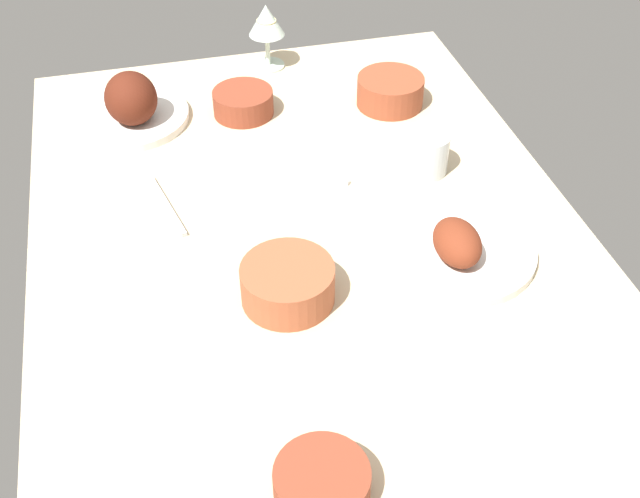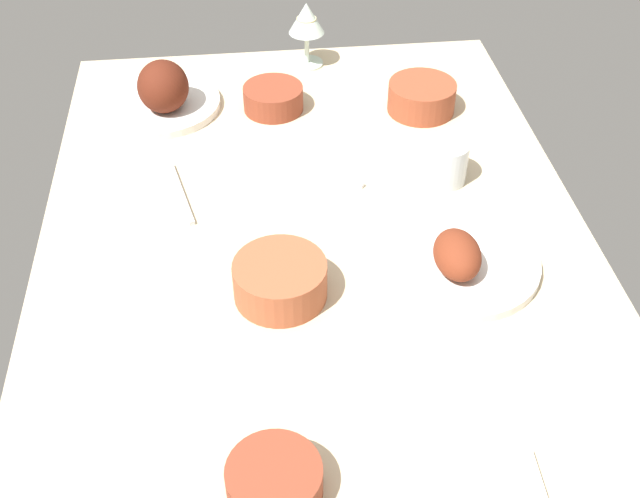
{
  "view_description": "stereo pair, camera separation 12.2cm",
  "coord_description": "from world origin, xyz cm",
  "px_view_note": "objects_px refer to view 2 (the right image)",
  "views": [
    {
      "loc": [
        88.57,
        -22.38,
        87.22
      ],
      "look_at": [
        0.0,
        0.0,
        6.0
      ],
      "focal_mm": 43.86,
      "sensor_mm": 36.0,
      "label": 1
    },
    {
      "loc": [
        90.76,
        -10.37,
        87.22
      ],
      "look_at": [
        0.0,
        0.0,
        6.0
      ],
      "focal_mm": 43.86,
      "sensor_mm": 36.0,
      "label": 2
    }
  ],
  "objects_px": {
    "spoon_loose": "(181,193)",
    "wine_glass": "(307,22)",
    "plate_far_side": "(162,95)",
    "bowl_soup": "(280,279)",
    "bowl_cream": "(274,480)",
    "fork_loose": "(326,170)",
    "plate_near_viewer": "(458,260)",
    "water_tumbler": "(445,162)",
    "bowl_potatoes": "(273,97)",
    "bowl_onions": "(422,96)"
  },
  "relations": [
    {
      "from": "bowl_soup",
      "to": "wine_glass",
      "type": "height_order",
      "value": "wine_glass"
    },
    {
      "from": "plate_near_viewer",
      "to": "spoon_loose",
      "type": "bearing_deg",
      "value": -118.98
    },
    {
      "from": "bowl_onions",
      "to": "water_tumbler",
      "type": "relative_size",
      "value": 1.69
    },
    {
      "from": "fork_loose",
      "to": "spoon_loose",
      "type": "bearing_deg",
      "value": -128.96
    },
    {
      "from": "plate_far_side",
      "to": "plate_near_viewer",
      "type": "bearing_deg",
      "value": 42.13
    },
    {
      "from": "bowl_potatoes",
      "to": "water_tumbler",
      "type": "distance_m",
      "value": 0.39
    },
    {
      "from": "bowl_onions",
      "to": "fork_loose",
      "type": "relative_size",
      "value": 0.82
    },
    {
      "from": "plate_far_side",
      "to": "fork_loose",
      "type": "bearing_deg",
      "value": 50.84
    },
    {
      "from": "plate_near_viewer",
      "to": "fork_loose",
      "type": "bearing_deg",
      "value": -148.11
    },
    {
      "from": "plate_near_viewer",
      "to": "bowl_potatoes",
      "type": "relative_size",
      "value": 2.1
    },
    {
      "from": "plate_far_side",
      "to": "spoon_loose",
      "type": "height_order",
      "value": "plate_far_side"
    },
    {
      "from": "bowl_cream",
      "to": "fork_loose",
      "type": "distance_m",
      "value": 0.65
    },
    {
      "from": "water_tumbler",
      "to": "bowl_cream",
      "type": "bearing_deg",
      "value": -30.16
    },
    {
      "from": "bowl_soup",
      "to": "plate_far_side",
      "type": "bearing_deg",
      "value": -160.55
    },
    {
      "from": "water_tumbler",
      "to": "spoon_loose",
      "type": "bearing_deg",
      "value": -90.79
    },
    {
      "from": "bowl_soup",
      "to": "spoon_loose",
      "type": "height_order",
      "value": "bowl_soup"
    },
    {
      "from": "bowl_potatoes",
      "to": "spoon_loose",
      "type": "height_order",
      "value": "bowl_potatoes"
    },
    {
      "from": "plate_near_viewer",
      "to": "water_tumbler",
      "type": "height_order",
      "value": "plate_near_viewer"
    },
    {
      "from": "bowl_onions",
      "to": "wine_glass",
      "type": "height_order",
      "value": "wine_glass"
    },
    {
      "from": "plate_far_side",
      "to": "bowl_potatoes",
      "type": "distance_m",
      "value": 0.22
    },
    {
      "from": "bowl_onions",
      "to": "spoon_loose",
      "type": "height_order",
      "value": "bowl_onions"
    },
    {
      "from": "bowl_cream",
      "to": "wine_glass",
      "type": "distance_m",
      "value": 1.05
    },
    {
      "from": "plate_far_side",
      "to": "bowl_onions",
      "type": "bearing_deg",
      "value": 83.86
    },
    {
      "from": "bowl_soup",
      "to": "water_tumbler",
      "type": "bearing_deg",
      "value": 129.82
    },
    {
      "from": "plate_far_side",
      "to": "bowl_cream",
      "type": "bearing_deg",
      "value": 10.41
    },
    {
      "from": "bowl_soup",
      "to": "bowl_onions",
      "type": "distance_m",
      "value": 0.59
    },
    {
      "from": "bowl_onions",
      "to": "water_tumbler",
      "type": "xyz_separation_m",
      "value": [
        0.23,
        -0.01,
        0.01
      ]
    },
    {
      "from": "water_tumbler",
      "to": "wine_glass",
      "type": "bearing_deg",
      "value": -156.07
    },
    {
      "from": "bowl_potatoes",
      "to": "bowl_onions",
      "type": "distance_m",
      "value": 0.29
    },
    {
      "from": "spoon_loose",
      "to": "wine_glass",
      "type": "bearing_deg",
      "value": -44.29
    },
    {
      "from": "plate_near_viewer",
      "to": "bowl_potatoes",
      "type": "distance_m",
      "value": 0.56
    },
    {
      "from": "bowl_cream",
      "to": "water_tumbler",
      "type": "bearing_deg",
      "value": 149.84
    },
    {
      "from": "wine_glass",
      "to": "water_tumbler",
      "type": "distance_m",
      "value": 0.49
    },
    {
      "from": "bowl_soup",
      "to": "spoon_loose",
      "type": "xyz_separation_m",
      "value": [
        -0.26,
        -0.15,
        -0.03
      ]
    },
    {
      "from": "bowl_soup",
      "to": "wine_glass",
      "type": "distance_m",
      "value": 0.72
    },
    {
      "from": "wine_glass",
      "to": "plate_far_side",
      "type": "bearing_deg",
      "value": -62.38
    },
    {
      "from": "plate_near_viewer",
      "to": "wine_glass",
      "type": "xyz_separation_m",
      "value": [
        -0.68,
        -0.17,
        0.08
      ]
    },
    {
      "from": "wine_glass",
      "to": "bowl_soup",
      "type": "bearing_deg",
      "value": -8.98
    },
    {
      "from": "water_tumbler",
      "to": "spoon_loose",
      "type": "xyz_separation_m",
      "value": [
        -0.01,
        -0.46,
        -0.03
      ]
    },
    {
      "from": "bowl_cream",
      "to": "water_tumbler",
      "type": "height_order",
      "value": "water_tumbler"
    },
    {
      "from": "bowl_cream",
      "to": "fork_loose",
      "type": "bearing_deg",
      "value": 167.82
    },
    {
      "from": "bowl_soup",
      "to": "fork_loose",
      "type": "bearing_deg",
      "value": 160.96
    },
    {
      "from": "bowl_cream",
      "to": "fork_loose",
      "type": "height_order",
      "value": "bowl_cream"
    },
    {
      "from": "plate_far_side",
      "to": "bowl_cream",
      "type": "xyz_separation_m",
      "value": [
        0.88,
        0.16,
        -0.01
      ]
    },
    {
      "from": "bowl_potatoes",
      "to": "bowl_soup",
      "type": "bearing_deg",
      "value": -2.83
    },
    {
      "from": "plate_far_side",
      "to": "water_tumbler",
      "type": "bearing_deg",
      "value": 60.2
    },
    {
      "from": "bowl_soup",
      "to": "water_tumbler",
      "type": "height_order",
      "value": "water_tumbler"
    },
    {
      "from": "bowl_cream",
      "to": "spoon_loose",
      "type": "bearing_deg",
      "value": -168.44
    },
    {
      "from": "plate_near_viewer",
      "to": "spoon_loose",
      "type": "height_order",
      "value": "plate_near_viewer"
    },
    {
      "from": "bowl_soup",
      "to": "bowl_cream",
      "type": "height_order",
      "value": "bowl_soup"
    }
  ]
}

